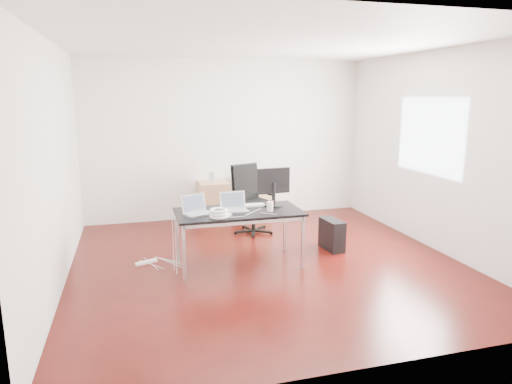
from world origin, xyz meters
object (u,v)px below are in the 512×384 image
object	(u,v)px
filing_cabinet_right	(254,199)
pc_tower	(332,235)
desk	(239,215)
filing_cabinet_left	(214,202)
office_chair	(250,195)

from	to	relation	value
filing_cabinet_right	pc_tower	size ratio (longest dim) A/B	1.56
filing_cabinet_right	desk	bearing A→B (deg)	-109.89
filing_cabinet_left	desk	bearing A→B (deg)	-91.69
filing_cabinet_right	pc_tower	world-z (taller)	filing_cabinet_right
desk	office_chair	bearing A→B (deg)	69.58
desk	pc_tower	bearing A→B (deg)	9.94
office_chair	desk	bearing A→B (deg)	-130.26
pc_tower	desk	bearing A→B (deg)	-175.04
office_chair	filing_cabinet_right	xyz separation A→B (m)	(0.27, 0.80, -0.26)
office_chair	filing_cabinet_left	bearing A→B (deg)	100.01
desk	filing_cabinet_left	distance (m)	2.22
pc_tower	office_chair	bearing A→B (deg)	123.25
filing_cabinet_left	pc_tower	world-z (taller)	filing_cabinet_left
office_chair	filing_cabinet_left	distance (m)	0.95
office_chair	pc_tower	size ratio (longest dim) A/B	2.40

